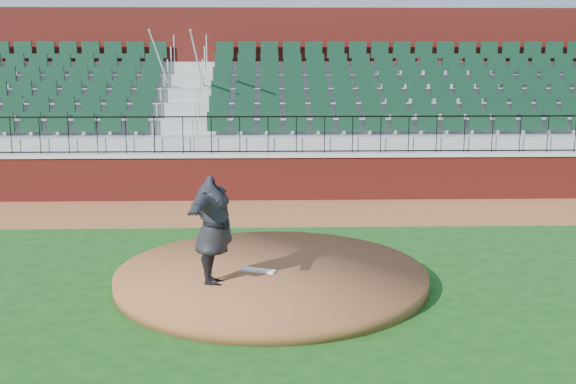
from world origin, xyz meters
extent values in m
plane|color=#154714|center=(0.00, 0.00, 0.00)|extent=(90.00, 90.00, 0.00)
cube|color=brown|center=(0.00, 5.40, 0.01)|extent=(34.00, 3.20, 0.01)
cube|color=maroon|center=(0.00, 7.00, 0.60)|extent=(34.00, 0.35, 1.20)
cube|color=#B7B7B7|center=(0.00, 7.00, 1.25)|extent=(34.00, 0.45, 0.10)
cube|color=maroon|center=(0.00, 12.52, 2.75)|extent=(34.00, 0.50, 5.50)
cylinder|color=brown|center=(-0.34, -0.26, 0.12)|extent=(5.47, 5.47, 0.25)
cube|color=white|center=(-0.58, -0.34, 0.27)|extent=(0.62, 0.36, 0.04)
imported|color=black|center=(-1.29, -0.96, 1.16)|extent=(0.88, 2.29, 1.82)
camera|label=1|loc=(-0.39, -12.16, 4.01)|focal=43.98mm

